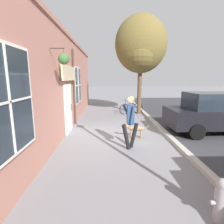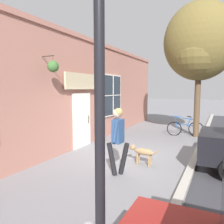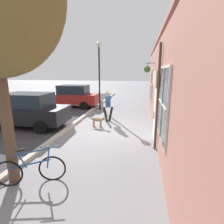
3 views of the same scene
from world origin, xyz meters
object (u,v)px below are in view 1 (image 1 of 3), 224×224
dog_on_leash (135,129)px  leaning_bicycle (131,108)px  fire_hydrant (221,199)px  pedestrian_walking (130,117)px  parked_car_mid_block (217,113)px  street_tree_by_curb (141,46)px

dog_on_leash → leaning_bicycle: 4.87m
dog_on_leash → fire_hydrant: (0.78, -4.16, 0.01)m
pedestrian_walking → leaning_bicycle: pedestrian_walking is taller
leaning_bicycle → parked_car_mid_block: 5.28m
pedestrian_walking → parked_car_mid_block: bearing=22.7°
dog_on_leash → parked_car_mid_block: parked_car_mid_block is taller
pedestrian_walking → dog_on_leash: bearing=73.0°
pedestrian_walking → street_tree_by_curb: street_tree_by_curb is taller
fire_hydrant → pedestrian_walking: bearing=109.5°
street_tree_by_curb → leaning_bicycle: street_tree_by_curb is taller
parked_car_mid_block → pedestrian_walking: bearing=-157.3°
street_tree_by_curb → fire_hydrant: size_ratio=8.07×
street_tree_by_curb → fire_hydrant: (-0.23, -8.92, -3.89)m
fire_hydrant → street_tree_by_curb: bearing=88.5°
street_tree_by_curb → parked_car_mid_block: 5.98m
pedestrian_walking → parked_car_mid_block: (3.96, 1.66, -0.20)m
parked_car_mid_block → fire_hydrant: size_ratio=5.62×
dog_on_leash → street_tree_by_curb: 6.24m
dog_on_leash → parked_car_mid_block: bearing=9.5°
pedestrian_walking → dog_on_leash: (0.32, 1.05, -0.70)m
parked_car_mid_block → fire_hydrant: (-2.85, -4.77, -0.48)m
street_tree_by_curb → fire_hydrant: street_tree_by_curb is taller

